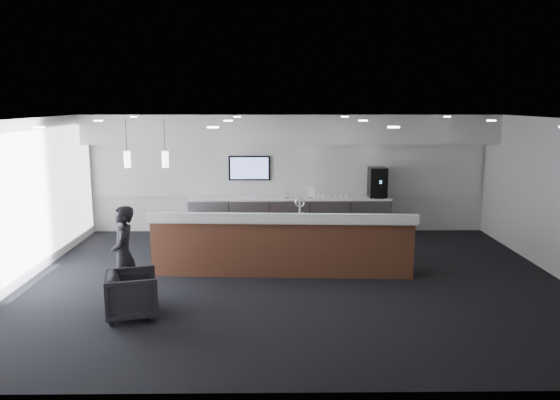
{
  "coord_description": "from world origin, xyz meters",
  "views": [
    {
      "loc": [
        -0.41,
        -9.78,
        3.31
      ],
      "look_at": [
        -0.26,
        1.3,
        1.3
      ],
      "focal_mm": 35.0,
      "sensor_mm": 36.0,
      "label": 1
    }
  ],
  "objects_px": {
    "coffee_machine": "(377,182)",
    "lounge_guest": "(124,255)",
    "armchair": "(132,294)",
    "service_counter": "(282,244)"
  },
  "relations": [
    {
      "from": "armchair",
      "to": "coffee_machine",
      "type": "bearing_deg",
      "value": -57.01
    },
    {
      "from": "service_counter",
      "to": "coffee_machine",
      "type": "relative_size",
      "value": 6.83
    },
    {
      "from": "armchair",
      "to": "lounge_guest",
      "type": "relative_size",
      "value": 0.49
    },
    {
      "from": "coffee_machine",
      "to": "armchair",
      "type": "xyz_separation_m",
      "value": [
        -4.8,
        -5.34,
        -0.96
      ]
    },
    {
      "from": "service_counter",
      "to": "armchair",
      "type": "distance_m",
      "value": 3.23
    },
    {
      "from": "coffee_machine",
      "to": "lounge_guest",
      "type": "height_order",
      "value": "coffee_machine"
    },
    {
      "from": "coffee_machine",
      "to": "lounge_guest",
      "type": "xyz_separation_m",
      "value": [
        -5.08,
        -4.69,
        -0.51
      ]
    },
    {
      "from": "service_counter",
      "to": "armchair",
      "type": "xyz_separation_m",
      "value": [
        -2.37,
        -2.19,
        -0.22
      ]
    },
    {
      "from": "service_counter",
      "to": "lounge_guest",
      "type": "height_order",
      "value": "lounge_guest"
    },
    {
      "from": "armchair",
      "to": "lounge_guest",
      "type": "height_order",
      "value": "lounge_guest"
    }
  ]
}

